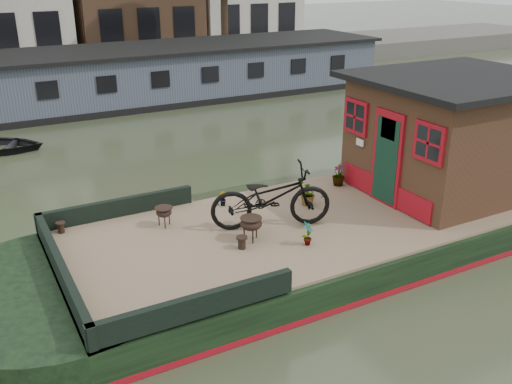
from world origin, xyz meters
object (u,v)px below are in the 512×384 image
potted_plant_a (308,234)px  brazier_rear (164,217)px  bicycle (271,197)px  brazier_front (251,229)px  cabin (454,133)px

potted_plant_a → brazier_rear: size_ratio=1.15×
bicycle → brazier_front: bicycle is taller
cabin → brazier_rear: bearing=170.0°
potted_plant_a → brazier_front: 0.99m
potted_plant_a → brazier_front: size_ratio=1.00×
potted_plant_a → brazier_rear: 2.69m
brazier_front → brazier_rear: bearing=131.8°
brazier_rear → cabin: bearing=-10.0°
bicycle → potted_plant_a: bearing=-151.0°
potted_plant_a → brazier_rear: bearing=134.9°
cabin → bicycle: size_ratio=1.81×
bicycle → brazier_rear: bicycle is taller
cabin → brazier_front: cabin is taller
cabin → brazier_front: size_ratio=9.15×
potted_plant_a → brazier_rear: (-1.90, 1.90, -0.03)m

